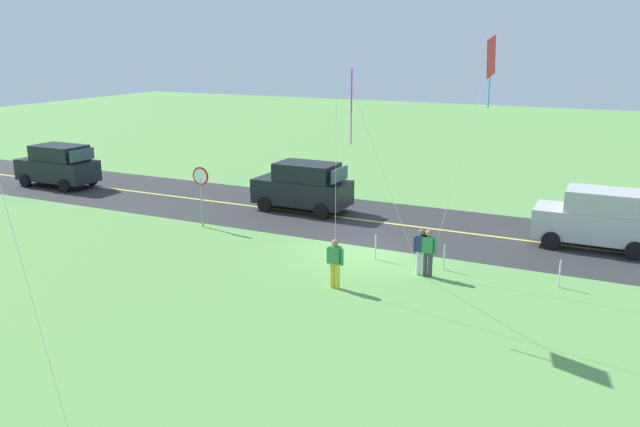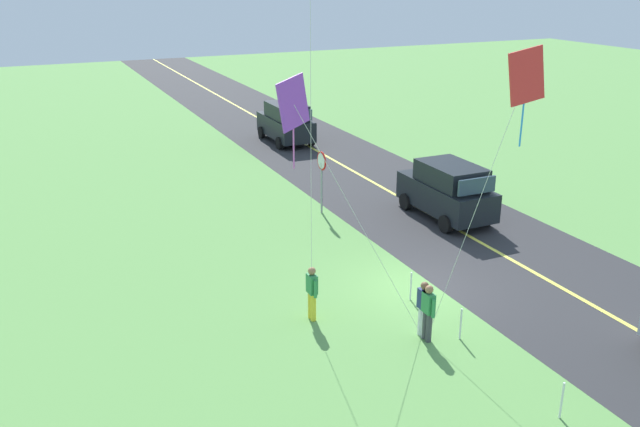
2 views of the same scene
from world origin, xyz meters
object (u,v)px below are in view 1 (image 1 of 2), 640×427
car_parked_east_far (58,165)px  car_parked_west_near (598,218)px  person_child_watcher (428,251)px  kite_yellow_high (490,61)px  kite_blue_mid (352,91)px  car_suv_foreground (303,186)px  person_adult_near (335,262)px  stop_sign (201,185)px  person_adult_companion (421,250)px

car_parked_east_far → car_parked_west_near: (-26.69, -1.00, 0.00)m
person_child_watcher → kite_yellow_high: kite_yellow_high is taller
car_parked_east_far → kite_yellow_high: 24.21m
kite_blue_mid → kite_yellow_high: size_ratio=0.91×
car_suv_foreground → person_adult_near: car_suv_foreground is taller
kite_blue_mid → car_suv_foreground: bearing=-55.4°
car_parked_east_far → person_child_watcher: (-21.87, 4.77, -0.29)m
kite_yellow_high → stop_sign: bearing=-1.8°
kite_blue_mid → person_child_watcher: bearing=-114.8°
stop_sign → person_adult_companion: size_ratio=1.60×
person_adult_companion → person_child_watcher: size_ratio=1.00×
car_parked_west_near → kite_yellow_high: (3.45, 4.51, 5.82)m
kite_yellow_high → person_child_watcher: bearing=42.7°
stop_sign → person_adult_near: (-7.94, 3.95, -0.94)m
kite_yellow_high → car_parked_west_near: bearing=-127.4°
car_suv_foreground → stop_sign: 5.02m
car_parked_west_near → person_child_watcher: bearing=50.1°
person_adult_near → person_adult_companion: bearing=116.4°
person_adult_companion → kite_yellow_high: kite_yellow_high is taller
person_child_watcher → stop_sign: bearing=-55.4°
person_child_watcher → kite_yellow_high: size_ratio=0.21×
car_parked_west_near → person_adult_near: 10.79m
car_suv_foreground → person_adult_companion: size_ratio=2.75×
kite_blue_mid → person_adult_companion: bearing=-111.2°
car_parked_east_far → person_child_watcher: 22.38m
person_adult_near → kite_yellow_high: 7.98m
person_adult_near → kite_blue_mid: kite_blue_mid is taller
stop_sign → kite_blue_mid: kite_blue_mid is taller
person_adult_near → car_suv_foreground: bearing=-168.6°
person_child_watcher → kite_yellow_high: 6.38m
car_parked_west_near → person_adult_near: size_ratio=2.75×
person_child_watcher → kite_blue_mid: bearing=18.8°
person_adult_near → person_child_watcher: 3.27m
car_suv_foreground → stop_sign: stop_sign is taller
person_adult_companion → kite_blue_mid: 6.34m
stop_sign → kite_blue_mid: 10.95m
stop_sign → person_adult_near: bearing=153.5°
car_parked_east_far → person_adult_near: (-19.56, 7.08, -0.29)m
car_suv_foreground → person_adult_near: size_ratio=2.75×
stop_sign → person_adult_companion: 10.20m
car_parked_west_near → kite_yellow_high: bearing=52.6°
stop_sign → person_adult_companion: (-10.02, 1.63, -0.94)m
car_suv_foreground → kite_blue_mid: size_ratio=0.63×
car_suv_foreground → stop_sign: (2.58, 4.25, 0.65)m
car_parked_east_far → person_child_watcher: car_parked_east_far is taller
stop_sign → kite_yellow_high: size_ratio=0.33×
car_parked_west_near → person_adult_near: bearing=48.6°
car_suv_foreground → person_adult_companion: bearing=141.7°
kite_yellow_high → person_adult_near: bearing=44.2°
stop_sign → person_adult_near: size_ratio=1.60×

